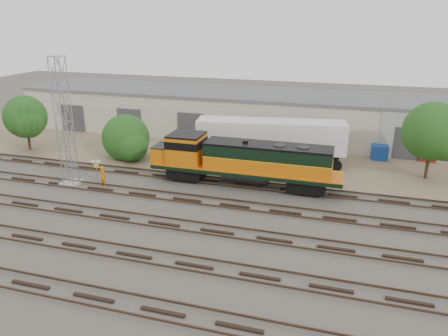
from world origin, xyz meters
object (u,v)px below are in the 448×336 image
(signal_tower, at_px, (65,125))
(semi_trailer, at_px, (274,137))
(worker, at_px, (103,176))
(locomotive, at_px, (242,160))

(signal_tower, bearing_deg, semi_trailer, 33.04)
(signal_tower, height_order, worker, signal_tower)
(signal_tower, height_order, semi_trailer, signal_tower)
(locomotive, relative_size, worker, 9.02)
(worker, xyz_separation_m, semi_trailer, (13.10, 10.18, 1.88))
(locomotive, height_order, worker, locomotive)
(signal_tower, distance_m, semi_trailer, 19.44)
(worker, height_order, semi_trailer, semi_trailer)
(signal_tower, relative_size, worker, 5.95)
(locomotive, xyz_separation_m, signal_tower, (-14.57, -3.99, 3.05))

